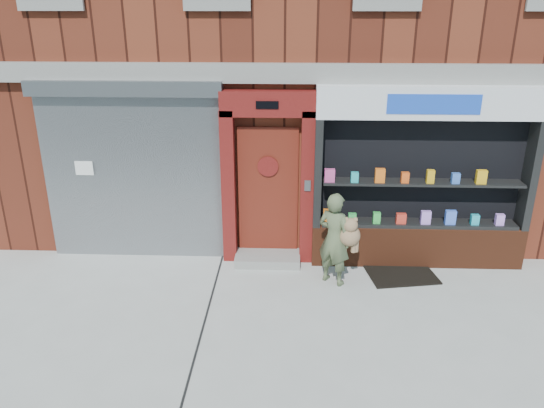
{
  "coord_description": "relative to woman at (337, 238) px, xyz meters",
  "views": [
    {
      "loc": [
        -0.36,
        -6.39,
        4.22
      ],
      "look_at": [
        -0.65,
        1.0,
        1.35
      ],
      "focal_mm": 35.0,
      "sensor_mm": 36.0,
      "label": 1
    }
  ],
  "objects": [
    {
      "name": "doormat",
      "position": [
        1.11,
        0.25,
        -0.75
      ],
      "size": [
        1.18,
        0.92,
        0.03
      ],
      "primitive_type": "cube",
      "rotation": [
        0.0,
        0.0,
        0.17
      ],
      "color": "black",
      "rests_on": "ground"
    },
    {
      "name": "red_door_bay",
      "position": [
        -1.1,
        0.78,
        0.69
      ],
      "size": [
        1.52,
        0.58,
        2.9
      ],
      "color": "#5B110F",
      "rests_on": "ground"
    },
    {
      "name": "woman",
      "position": [
        0.0,
        0.0,
        0.0
      ],
      "size": [
        0.72,
        0.61,
        1.5
      ],
      "color": "#535F3F",
      "rests_on": "ground"
    },
    {
      "name": "ground",
      "position": [
        -0.35,
        -1.08,
        -0.77
      ],
      "size": [
        80.0,
        80.0,
        0.0
      ],
      "primitive_type": "plane",
      "color": "#9E9E99",
      "rests_on": "ground"
    },
    {
      "name": "shutter_bay",
      "position": [
        -3.35,
        0.85,
        0.95
      ],
      "size": [
        3.1,
        0.3,
        3.04
      ],
      "color": "gray",
      "rests_on": "ground"
    },
    {
      "name": "building",
      "position": [
        -0.35,
        4.92,
        3.23
      ],
      "size": [
        12.0,
        8.16,
        8.0
      ],
      "color": "#4B1B11",
      "rests_on": "ground"
    },
    {
      "name": "pharmacy_bay",
      "position": [
        1.4,
        0.74,
        0.61
      ],
      "size": [
        3.5,
        0.41,
        3.0
      ],
      "color": "#5C2815",
      "rests_on": "ground"
    }
  ]
}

